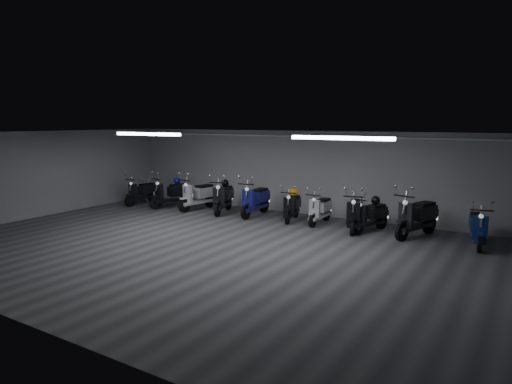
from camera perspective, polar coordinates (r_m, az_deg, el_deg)
The scene contains 24 objects.
floor at distance 11.55m, azimuth -5.81°, elevation -6.88°, with size 14.00×10.00×0.01m, color #3B3B3E.
ceiling at distance 11.13m, azimuth -6.04°, elevation 7.19°, with size 14.00×10.00×0.01m, color slate.
back_wall at distance 15.48m, azimuth 5.49°, elevation 2.43°, with size 14.00×0.01×2.80m, color gray.
front_wall at distance 7.99m, azimuth -28.54°, elevation -4.66°, with size 14.00×0.01×2.80m, color gray.
left_wall at distance 16.47m, azimuth -25.59°, elevation 1.99°, with size 0.01×10.00×2.80m, color gray.
fluor_strip_left at distance 13.87m, azimuth -13.37°, elevation 7.05°, with size 2.40×0.18×0.08m, color white.
fluor_strip_right at distance 10.51m, azimuth 10.56°, elevation 6.64°, with size 2.40×0.18×0.08m, color white.
conduit at distance 15.32m, azimuth 5.42°, elevation 6.95°, with size 0.05×0.05×13.60m, color white.
scooter_0 at distance 17.68m, azimuth -14.12°, elevation 0.46°, with size 0.56×1.67×1.25m, color black, non-canonical shape.
scooter_1 at distance 16.79m, azimuth -10.56°, elevation 0.35°, with size 0.61×1.83×1.36m, color black, non-canonical shape.
scooter_2 at distance 16.23m, azimuth -7.28°, elevation 0.19°, with size 0.62×1.87×1.39m, color silver, non-canonical shape.
scooter_3 at distance 15.59m, azimuth -4.14°, elevation -0.09°, with size 0.63×1.88×1.40m, color black, non-canonical shape.
scooter_4 at distance 15.07m, azimuth -0.10°, elevation -0.37°, with size 0.63×1.89×1.41m, color navy, non-canonical shape.
scooter_5 at distance 14.40m, azimuth 4.54°, elevation -1.26°, with size 0.54×1.61×1.20m, color black, non-canonical shape.
scooter_6 at distance 14.02m, azimuth 7.99°, elevation -1.59°, with size 0.54×1.61×1.20m, color #B8B7BB, non-canonical shape.
scooter_7 at distance 13.30m, azimuth 12.25°, elevation -1.94°, with size 0.60×1.81×1.35m, color black, non-canonical shape.
scooter_8 at distance 13.30m, azimuth 14.09°, elevation -2.28°, with size 0.55×1.64×1.22m, color black, non-canonical shape.
scooter_9 at distance 13.02m, azimuth 19.44°, elevation -2.17°, with size 0.66×1.99×1.48m, color black, non-canonical shape.
bicycle at distance 18.56m, azimuth -14.44°, elevation 0.75°, with size 0.65×1.84×1.19m, color white.
scooter_10 at distance 12.66m, azimuth 26.00°, elevation -3.36°, with size 0.57×1.71×1.28m, color navy, non-canonical shape.
helmet_0 at distance 13.43m, azimuth 14.71°, elevation -1.02°, with size 0.25×0.25×0.25m, color black.
helmet_1 at distance 15.80m, azimuth -3.87°, elevation 1.11°, with size 0.26×0.26×0.26m, color black.
helmet_2 at distance 16.87m, azimuth -9.82°, elevation 1.39°, with size 0.25×0.25×0.25m, color #0B0B7E.
helmet_3 at distance 14.57m, azimuth 4.77°, elevation -0.03°, with size 0.27×0.27×0.27m, color orange.
Camera 1 is at (6.83, -8.78, 3.12)m, focal length 32.05 mm.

